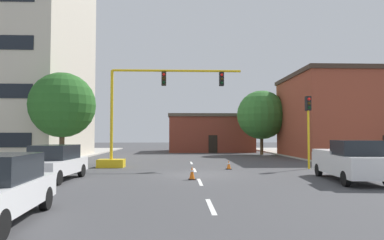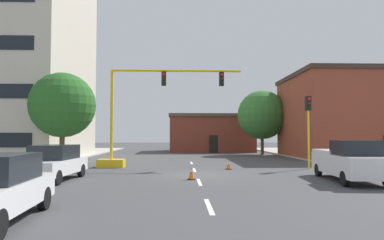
% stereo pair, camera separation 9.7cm
% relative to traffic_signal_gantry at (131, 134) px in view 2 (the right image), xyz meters
% --- Properties ---
extents(ground_plane, '(160.00, 160.00, 0.00)m').
position_rel_traffic_signal_gantry_xyz_m(ground_plane, '(4.36, -4.58, -2.30)').
color(ground_plane, '#424244').
extents(sidewalk_left, '(6.00, 56.00, 0.14)m').
position_rel_traffic_signal_gantry_xyz_m(sidewalk_left, '(-8.66, 3.42, -2.23)').
color(sidewalk_left, '#B2ADA3').
rests_on(sidewalk_left, ground_plane).
extents(sidewalk_right, '(6.00, 56.00, 0.14)m').
position_rel_traffic_signal_gantry_xyz_m(sidewalk_right, '(17.38, 3.42, -2.23)').
color(sidewalk_right, '#B2ADA3').
rests_on(sidewalk_right, ground_plane).
extents(lane_stripe_seg_1, '(0.16, 2.40, 0.01)m').
position_rel_traffic_signal_gantry_xyz_m(lane_stripe_seg_1, '(4.36, -13.08, -2.29)').
color(lane_stripe_seg_1, silver).
rests_on(lane_stripe_seg_1, ground_plane).
extents(lane_stripe_seg_2, '(0.16, 2.40, 0.01)m').
position_rel_traffic_signal_gantry_xyz_m(lane_stripe_seg_2, '(4.36, -7.58, -2.29)').
color(lane_stripe_seg_2, silver).
rests_on(lane_stripe_seg_2, ground_plane).
extents(lane_stripe_seg_3, '(0.16, 2.40, 0.01)m').
position_rel_traffic_signal_gantry_xyz_m(lane_stripe_seg_3, '(4.36, -2.08, -2.29)').
color(lane_stripe_seg_3, silver).
rests_on(lane_stripe_seg_3, ground_plane).
extents(lane_stripe_seg_4, '(0.16, 2.40, 0.01)m').
position_rel_traffic_signal_gantry_xyz_m(lane_stripe_seg_4, '(4.36, 3.42, -2.29)').
color(lane_stripe_seg_4, silver).
rests_on(lane_stripe_seg_4, ground_plane).
extents(building_tall_left, '(14.49, 14.30, 22.48)m').
position_rel_traffic_signal_gantry_xyz_m(building_tall_left, '(-13.46, 9.18, 8.95)').
color(building_tall_left, beige).
rests_on(building_tall_left, ground_plane).
extents(building_brick_center, '(11.16, 8.49, 4.94)m').
position_rel_traffic_signal_gantry_xyz_m(building_brick_center, '(7.58, 22.51, 0.18)').
color(building_brick_center, brown).
rests_on(building_brick_center, ground_plane).
extents(building_row_right, '(13.33, 10.63, 8.23)m').
position_rel_traffic_signal_gantry_xyz_m(building_row_right, '(20.97, 9.27, 1.83)').
color(building_row_right, brown).
rests_on(building_row_right, ground_plane).
extents(traffic_signal_gantry, '(9.93, 1.20, 6.83)m').
position_rel_traffic_signal_gantry_xyz_m(traffic_signal_gantry, '(0.00, 0.00, 0.00)').
color(traffic_signal_gantry, yellow).
rests_on(traffic_signal_gantry, ground_plane).
extents(traffic_light_pole_right, '(0.32, 0.47, 4.80)m').
position_rel_traffic_signal_gantry_xyz_m(traffic_light_pole_right, '(11.94, -1.58, 1.23)').
color(traffic_light_pole_right, yellow).
rests_on(traffic_light_pole_right, ground_plane).
extents(tree_right_far, '(5.51, 5.51, 7.25)m').
position_rel_traffic_signal_gantry_xyz_m(tree_right_far, '(12.69, 14.31, 2.20)').
color(tree_right_far, '#4C3823').
rests_on(tree_right_far, ground_plane).
extents(tree_left_near, '(4.66, 4.66, 6.71)m').
position_rel_traffic_signal_gantry_xyz_m(tree_left_near, '(-5.01, 0.90, 2.08)').
color(tree_left_near, brown).
rests_on(tree_left_near, ground_plane).
extents(pickup_truck_white, '(2.47, 5.56, 1.99)m').
position_rel_traffic_signal_gantry_xyz_m(pickup_truck_white, '(11.65, -7.52, -1.32)').
color(pickup_truck_white, white).
rests_on(pickup_truck_white, ground_plane).
extents(sedan_white_near_left, '(2.13, 4.61, 1.74)m').
position_rel_traffic_signal_gantry_xyz_m(sedan_white_near_left, '(-2.75, -6.78, -1.41)').
color(sedan_white_near_left, white).
rests_on(sedan_white_near_left, ground_plane).
extents(traffic_cone_roadside_a, '(0.36, 0.36, 0.59)m').
position_rel_traffic_signal_gantry_xyz_m(traffic_cone_roadside_a, '(6.60, -1.66, -2.01)').
color(traffic_cone_roadside_a, black).
rests_on(traffic_cone_roadside_a, ground_plane).
extents(traffic_cone_roadside_b, '(0.36, 0.36, 0.69)m').
position_rel_traffic_signal_gantry_xyz_m(traffic_cone_roadside_b, '(4.01, -6.70, -1.96)').
color(traffic_cone_roadside_b, black).
rests_on(traffic_cone_roadside_b, ground_plane).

